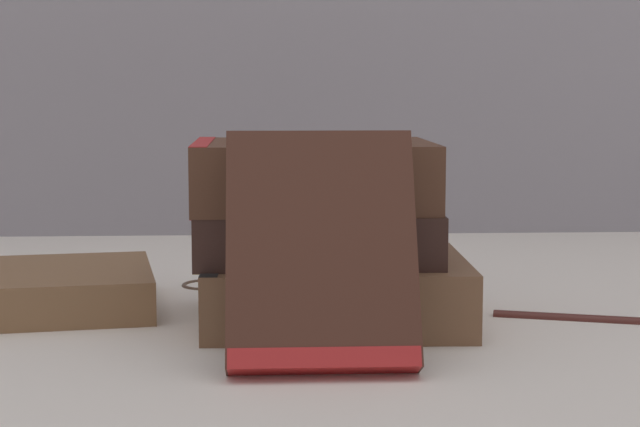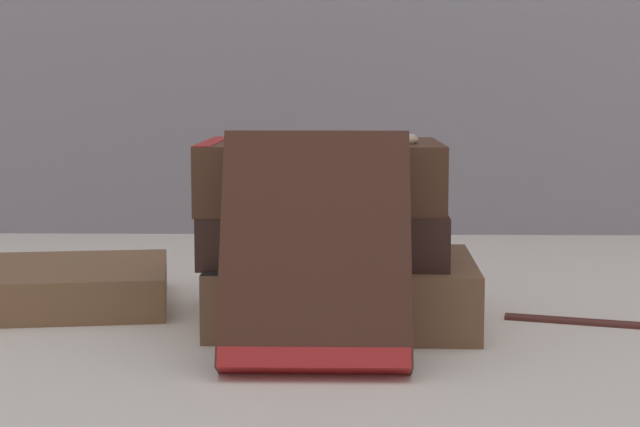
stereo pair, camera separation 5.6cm
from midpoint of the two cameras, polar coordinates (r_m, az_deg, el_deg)
name	(u,v)px [view 1 (the left image)]	position (r m, az deg, el deg)	size (l,w,h in m)	color
ground_plane	(340,333)	(0.74, -1.14, -6.43)	(3.00, 3.00, 0.00)	silver
book_flat_bottom	(329,291)	(0.76, -1.61, -4.15)	(0.19, 0.15, 0.05)	brown
book_flat_middle	(310,232)	(0.77, -2.62, -0.99)	(0.17, 0.14, 0.04)	#331E19
book_flat_top	(306,175)	(0.76, -2.87, 2.07)	(0.17, 0.13, 0.05)	#4C2D1E
book_leaning_front	(321,258)	(0.64, -2.43, -2.41)	(0.11, 0.08, 0.14)	#422319
pocket_watch	(372,139)	(0.74, 0.65, 4.00)	(0.05, 0.06, 0.01)	silver
reading_glasses	(240,285)	(0.90, -6.08, -3.82)	(0.11, 0.08, 0.00)	#4C3828
fountain_pen	(581,314)	(0.79, 11.77, -5.30)	(0.12, 0.05, 0.01)	#471E19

